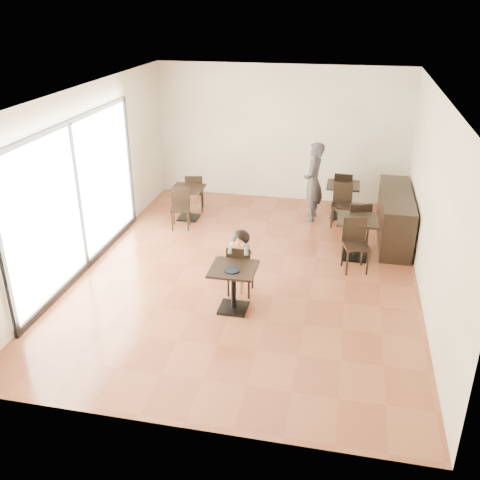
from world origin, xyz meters
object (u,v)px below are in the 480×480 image
(adult_patron, at_px, (313,182))
(cafe_table_back, at_px, (342,200))
(cafe_table_mid, at_px, (356,238))
(chair_back_a, at_px, (343,191))
(cafe_table_left, at_px, (188,203))
(chair_mid_b, at_px, (356,246))
(child_table, at_px, (234,289))
(chair_back_b, at_px, (341,206))
(chair_left_a, at_px, (195,192))
(child, at_px, (241,262))
(chair_left_b, at_px, (180,209))
(child_chair, at_px, (241,269))
(chair_mid_a, at_px, (357,223))

(adult_patron, height_order, cafe_table_back, adult_patron)
(cafe_table_mid, bearing_deg, chair_back_a, 97.52)
(cafe_table_left, bearing_deg, chair_mid_b, -25.60)
(child_table, bearing_deg, chair_back_a, 72.33)
(cafe_table_back, distance_m, chair_back_b, 0.56)
(cafe_table_mid, relative_size, chair_left_a, 0.91)
(chair_left_a, bearing_deg, chair_back_a, -179.51)
(child, relative_size, chair_back_a, 1.24)
(chair_left_b, bearing_deg, chair_left_a, 77.97)
(chair_left_b, bearing_deg, child, -65.15)
(cafe_table_left, bearing_deg, child_table, -62.66)
(cafe_table_mid, distance_m, cafe_table_back, 2.10)
(cafe_table_back, bearing_deg, adult_patron, -155.22)
(adult_patron, relative_size, chair_mid_b, 1.81)
(child_table, distance_m, adult_patron, 4.21)
(child_chair, height_order, chair_left_b, child_chair)
(chair_mid_b, relative_size, chair_left_b, 1.10)
(child_table, bearing_deg, cafe_table_back, 70.63)
(adult_patron, xyz_separation_m, chair_left_a, (-2.72, 0.01, -0.43))
(chair_mid_a, bearing_deg, cafe_table_back, -93.35)
(cafe_table_left, distance_m, chair_back_b, 3.39)
(child_chair, height_order, chair_back_b, chair_back_b)
(chair_left_a, relative_size, chair_back_a, 0.96)
(child_chair, distance_m, chair_left_b, 3.05)
(adult_patron, xyz_separation_m, chair_mid_a, (0.98, -1.22, -0.39))
(child, xyz_separation_m, chair_left_b, (-1.83, 2.44, -0.13))
(cafe_table_back, xyz_separation_m, chair_back_a, (0.00, 0.45, 0.08))
(child_chair, xyz_separation_m, cafe_table_back, (1.54, 3.83, -0.07))
(chair_back_a, height_order, chair_back_b, same)
(chair_mid_a, bearing_deg, cafe_table_mid, 74.28)
(adult_patron, distance_m, cafe_table_back, 0.87)
(child, height_order, adult_patron, adult_patron)
(cafe_table_left, xyz_separation_m, chair_left_b, (0.00, -0.55, 0.07))
(child_chair, distance_m, chair_mid_a, 2.98)
(cafe_table_left, bearing_deg, child, -58.52)
(chair_back_b, bearing_deg, child, -112.24)
(cafe_table_back, xyz_separation_m, chair_left_a, (-3.37, -0.29, 0.06))
(child, height_order, cafe_table_mid, child)
(chair_mid_b, distance_m, chair_left_a, 4.37)
(child_table, xyz_separation_m, cafe_table_back, (1.54, 4.38, 0.01))
(adult_patron, distance_m, chair_left_b, 2.96)
(child_table, xyz_separation_m, chair_back_b, (1.54, 3.83, 0.08))
(cafe_table_left, distance_m, chair_left_b, 0.55)
(cafe_table_mid, height_order, cafe_table_left, cafe_table_mid)
(cafe_table_back, bearing_deg, chair_left_b, -157.53)
(child, bearing_deg, child_table, -90.00)
(child_chair, height_order, chair_mid_a, chair_mid_a)
(adult_patron, xyz_separation_m, cafe_table_left, (-2.72, -0.54, -0.51))
(cafe_table_mid, distance_m, chair_left_b, 3.77)
(chair_left_a, bearing_deg, chair_left_b, 77.97)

